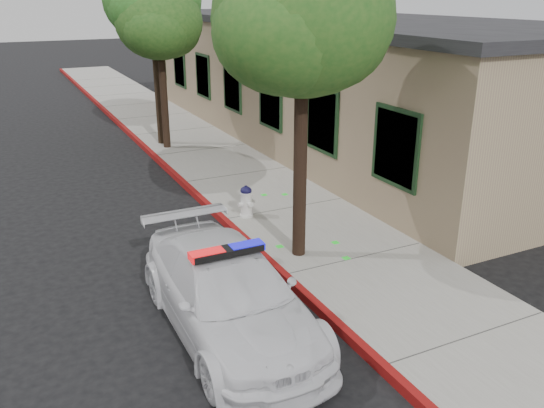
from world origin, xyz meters
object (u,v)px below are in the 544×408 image
at_px(street_tree_near, 303,27).
at_px(street_tree_far, 161,26).
at_px(clapboard_building, 335,79).
at_px(street_tree_mid, 152,5).
at_px(fire_hydrant, 246,201).
at_px(police_car, 228,293).

xyz_separation_m(street_tree_near, street_tree_far, (0.03, 9.16, -0.44)).
bearing_deg(clapboard_building, street_tree_far, 172.13).
relative_size(street_tree_near, street_tree_mid, 0.97).
bearing_deg(street_tree_mid, street_tree_near, -89.94).
bearing_deg(street_tree_mid, fire_hydrant, -90.98).
relative_size(clapboard_building, street_tree_far, 4.06).
height_order(police_car, street_tree_far, street_tree_far).
height_order(clapboard_building, street_tree_near, street_tree_near).
height_order(street_tree_near, street_tree_far, street_tree_near).
distance_m(street_tree_near, street_tree_mid, 9.82).
height_order(clapboard_building, street_tree_mid, street_tree_mid).
bearing_deg(clapboard_building, fire_hydrant, -135.31).
bearing_deg(street_tree_mid, street_tree_far, -86.24).
bearing_deg(street_tree_near, fire_hydrant, 93.53).
bearing_deg(street_tree_far, street_tree_near, -90.20).
xyz_separation_m(clapboard_building, police_car, (-8.17, -10.03, -1.46)).
xyz_separation_m(police_car, street_tree_near, (2.19, 1.70, 3.79)).
xyz_separation_m(fire_hydrant, street_tree_far, (0.17, 6.88, 3.49)).
height_order(clapboard_building, street_tree_far, street_tree_far).
distance_m(fire_hydrant, street_tree_near, 4.55).
bearing_deg(street_tree_near, clapboard_building, 54.33).
xyz_separation_m(street_tree_mid, street_tree_far, (0.04, -0.66, -0.60)).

